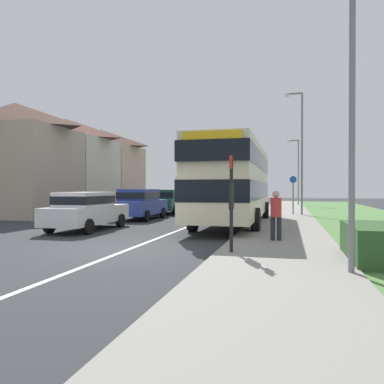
# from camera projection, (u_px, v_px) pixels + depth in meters

# --- Properties ---
(ground_plane) EXTENTS (120.00, 120.00, 0.00)m
(ground_plane) POSITION_uv_depth(u_px,v_px,m) (129.00, 249.00, 10.83)
(ground_plane) COLOR #2D3033
(lane_marking_centre) EXTENTS (0.14, 60.00, 0.01)m
(lane_marking_centre) POSITION_uv_depth(u_px,v_px,m) (196.00, 224.00, 18.59)
(lane_marking_centre) COLOR silver
(lane_marking_centre) RESTS_ON ground_plane
(pavement_near_side) EXTENTS (3.20, 68.00, 0.12)m
(pavement_near_side) POSITION_uv_depth(u_px,v_px,m) (283.00, 229.00, 15.61)
(pavement_near_side) COLOR gray
(pavement_near_side) RESTS_ON ground_plane
(roadside_hedge) EXTENTS (1.10, 2.73, 0.90)m
(roadside_hedge) POSITION_uv_depth(u_px,v_px,m) (373.00, 244.00, 8.73)
(roadside_hedge) COLOR #2D5128
(roadside_hedge) RESTS_ON ground_plane
(double_decker_bus) EXTENTS (2.80, 10.97, 3.70)m
(double_decker_bus) POSITION_uv_depth(u_px,v_px,m) (234.00, 180.00, 17.76)
(double_decker_bus) COLOR beige
(double_decker_bus) RESTS_ON ground_plane
(parked_car_white) EXTENTS (1.87, 4.57, 1.59)m
(parked_car_white) POSITION_uv_depth(u_px,v_px,m) (87.00, 209.00, 15.77)
(parked_car_white) COLOR silver
(parked_car_white) RESTS_ON ground_plane
(parked_car_blue) EXTENTS (1.97, 4.33, 1.70)m
(parked_car_blue) POSITION_uv_depth(u_px,v_px,m) (140.00, 203.00, 21.21)
(parked_car_blue) COLOR navy
(parked_car_blue) RESTS_ON ground_plane
(parked_car_dark_green) EXTENTS (1.89, 4.17, 1.65)m
(parked_car_dark_green) POSITION_uv_depth(u_px,v_px,m) (168.00, 201.00, 25.92)
(parked_car_dark_green) COLOR #19472D
(parked_car_dark_green) RESTS_ON ground_plane
(parked_car_silver) EXTENTS (1.99, 4.04, 1.55)m
(parked_car_silver) POSITION_uv_depth(u_px,v_px,m) (187.00, 199.00, 30.60)
(parked_car_silver) COLOR #B7B7BC
(parked_car_silver) RESTS_ON ground_plane
(pedestrian_at_stop) EXTENTS (0.34, 0.34, 1.67)m
(pedestrian_at_stop) POSITION_uv_depth(u_px,v_px,m) (276.00, 213.00, 11.82)
(pedestrian_at_stop) COLOR #23232D
(pedestrian_at_stop) RESTS_ON ground_plane
(bus_stop_sign) EXTENTS (0.09, 0.52, 2.60)m
(bus_stop_sign) POSITION_uv_depth(u_px,v_px,m) (231.00, 196.00, 9.66)
(bus_stop_sign) COLOR black
(bus_stop_sign) RESTS_ON ground_plane
(cycle_route_sign) EXTENTS (0.44, 0.08, 2.52)m
(cycle_route_sign) POSITION_uv_depth(u_px,v_px,m) (293.00, 193.00, 24.08)
(cycle_route_sign) COLOR slate
(cycle_route_sign) RESTS_ON ground_plane
(street_lamp_near) EXTENTS (1.14, 0.20, 6.59)m
(street_lamp_near) POSITION_uv_depth(u_px,v_px,m) (346.00, 80.00, 7.32)
(street_lamp_near) COLOR slate
(street_lamp_near) RESTS_ON ground_plane
(street_lamp_mid) EXTENTS (1.14, 0.20, 7.70)m
(street_lamp_mid) POSITION_uv_depth(u_px,v_px,m) (300.00, 146.00, 23.60)
(street_lamp_mid) COLOR slate
(street_lamp_mid) RESTS_ON ground_plane
(street_lamp_far) EXTENTS (1.14, 0.20, 6.55)m
(street_lamp_far) POSITION_uv_depth(u_px,v_px,m) (297.00, 167.00, 37.58)
(street_lamp_far) COLOR slate
(street_lamp_far) RESTS_ON ground_plane
(house_terrace_far_side) EXTENTS (6.55, 16.47, 7.04)m
(house_terrace_far_side) POSITION_uv_depth(u_px,v_px,m) (66.00, 165.00, 28.83)
(house_terrace_far_side) COLOR tan
(house_terrace_far_side) RESTS_ON ground_plane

